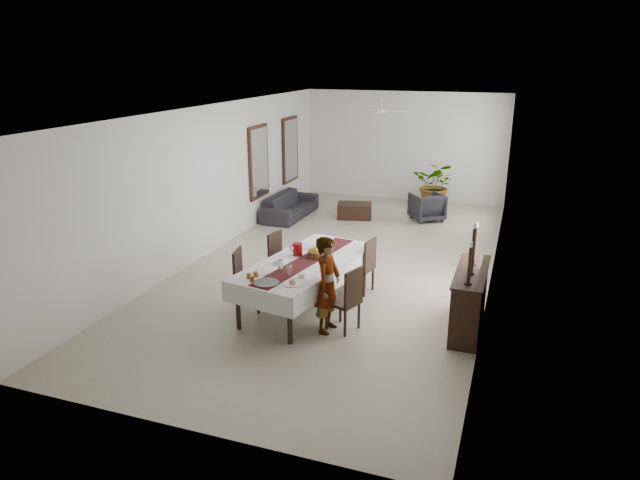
# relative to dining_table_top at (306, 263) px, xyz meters

# --- Properties ---
(floor) EXTENTS (6.00, 12.00, 0.00)m
(floor) POSITION_rel_dining_table_top_xyz_m (-0.05, 2.31, -0.81)
(floor) COLOR #B1A88D
(floor) RESTS_ON ground
(ceiling) EXTENTS (6.00, 12.00, 0.02)m
(ceiling) POSITION_rel_dining_table_top_xyz_m (-0.05, 2.31, 2.39)
(ceiling) COLOR white
(ceiling) RESTS_ON wall_back
(wall_back) EXTENTS (6.00, 0.02, 3.20)m
(wall_back) POSITION_rel_dining_table_top_xyz_m (-0.05, 8.31, 0.79)
(wall_back) COLOR silver
(wall_back) RESTS_ON floor
(wall_front) EXTENTS (6.00, 0.02, 3.20)m
(wall_front) POSITION_rel_dining_table_top_xyz_m (-0.05, -3.69, 0.79)
(wall_front) COLOR silver
(wall_front) RESTS_ON floor
(wall_left) EXTENTS (0.02, 12.00, 3.20)m
(wall_left) POSITION_rel_dining_table_top_xyz_m (-3.05, 2.31, 0.79)
(wall_left) COLOR silver
(wall_left) RESTS_ON floor
(wall_right) EXTENTS (0.02, 12.00, 3.20)m
(wall_right) POSITION_rel_dining_table_top_xyz_m (2.95, 2.31, 0.79)
(wall_right) COLOR silver
(wall_right) RESTS_ON floor
(dining_table_top) EXTENTS (1.60, 2.84, 0.06)m
(dining_table_top) POSITION_rel_dining_table_top_xyz_m (0.00, 0.00, 0.00)
(dining_table_top) COLOR black
(dining_table_top) RESTS_ON table_leg_fl
(table_leg_fl) EXTENTS (0.09, 0.09, 0.78)m
(table_leg_fl) POSITION_rel_dining_table_top_xyz_m (-0.72, -1.16, -0.42)
(table_leg_fl) COLOR black
(table_leg_fl) RESTS_ON floor
(table_leg_fr) EXTENTS (0.09, 0.09, 0.78)m
(table_leg_fr) POSITION_rel_dining_table_top_xyz_m (0.24, -1.34, -0.42)
(table_leg_fr) COLOR black
(table_leg_fr) RESTS_ON floor
(table_leg_bl) EXTENTS (0.09, 0.09, 0.78)m
(table_leg_bl) POSITION_rel_dining_table_top_xyz_m (-0.24, 1.34, -0.42)
(table_leg_bl) COLOR black
(table_leg_bl) RESTS_ON floor
(table_leg_br) EXTENTS (0.09, 0.09, 0.78)m
(table_leg_br) POSITION_rel_dining_table_top_xyz_m (0.72, 1.16, -0.42)
(table_leg_br) COLOR black
(table_leg_br) RESTS_ON floor
(tablecloth_top) EXTENTS (1.83, 3.07, 0.01)m
(tablecloth_top) POSITION_rel_dining_table_top_xyz_m (0.00, 0.00, 0.03)
(tablecloth_top) COLOR silver
(tablecloth_top) RESTS_ON dining_table_top
(tablecloth_drape_left) EXTENTS (0.55, 2.83, 0.33)m
(tablecloth_drape_left) POSITION_rel_dining_table_top_xyz_m (-0.64, 0.12, -0.13)
(tablecloth_drape_left) COLOR white
(tablecloth_drape_left) RESTS_ON dining_table_top
(tablecloth_drape_right) EXTENTS (0.55, 2.83, 0.33)m
(tablecloth_drape_right) POSITION_rel_dining_table_top_xyz_m (0.64, -0.12, -0.13)
(tablecloth_drape_right) COLOR white
(tablecloth_drape_right) RESTS_ON dining_table_top
(tablecloth_drape_near) EXTENTS (1.30, 0.26, 0.33)m
(tablecloth_drape_near) POSITION_rel_dining_table_top_xyz_m (-0.27, -1.41, -0.13)
(tablecloth_drape_near) COLOR silver
(tablecloth_drape_near) RESTS_ON dining_table_top
(tablecloth_drape_far) EXTENTS (1.30, 0.26, 0.33)m
(tablecloth_drape_far) POSITION_rel_dining_table_top_xyz_m (0.27, 1.41, -0.13)
(tablecloth_drape_far) COLOR white
(tablecloth_drape_far) RESTS_ON dining_table_top
(table_runner) EXTENTS (0.91, 2.81, 0.00)m
(table_runner) POSITION_rel_dining_table_top_xyz_m (-0.00, 0.00, 0.04)
(table_runner) COLOR #59191A
(table_runner) RESTS_ON tablecloth_top
(red_pitcher) EXTENTS (0.20, 0.20, 0.22)m
(red_pitcher) POSITION_rel_dining_table_top_xyz_m (-0.24, 0.22, 0.15)
(red_pitcher) COLOR maroon
(red_pitcher) RESTS_ON tablecloth_top
(pitcher_handle) EXTENTS (0.14, 0.05, 0.13)m
(pitcher_handle) POSITION_rel_dining_table_top_xyz_m (-0.34, 0.23, 0.15)
(pitcher_handle) COLOR maroon
(pitcher_handle) RESTS_ON red_pitcher
(wine_glass_near) EXTENTS (0.08, 0.08, 0.19)m
(wine_glass_near) POSITION_rel_dining_table_top_xyz_m (-0.00, -0.74, 0.14)
(wine_glass_near) COLOR white
(wine_glass_near) RESTS_ON tablecloth_top
(wine_glass_mid) EXTENTS (0.08, 0.08, 0.19)m
(wine_glass_mid) POSITION_rel_dining_table_top_xyz_m (-0.23, -0.58, 0.14)
(wine_glass_mid) COLOR silver
(wine_glass_mid) RESTS_ON tablecloth_top
(teacup_right) EXTENTS (0.10, 0.10, 0.07)m
(teacup_right) POSITION_rel_dining_table_top_xyz_m (0.20, -0.72, 0.07)
(teacup_right) COLOR white
(teacup_right) RESTS_ON saucer_right
(saucer_right) EXTENTS (0.17, 0.17, 0.01)m
(saucer_right) POSITION_rel_dining_table_top_xyz_m (0.20, -0.72, 0.05)
(saucer_right) COLOR silver
(saucer_right) RESTS_ON tablecloth_top
(teacup_left) EXTENTS (0.10, 0.10, 0.07)m
(teacup_left) POSITION_rel_dining_table_top_xyz_m (-0.40, -0.32, 0.07)
(teacup_left) COLOR silver
(teacup_left) RESTS_ON saucer_left
(saucer_left) EXTENTS (0.17, 0.17, 0.01)m
(saucer_left) POSITION_rel_dining_table_top_xyz_m (-0.40, -0.32, 0.05)
(saucer_left) COLOR white
(saucer_left) RESTS_ON tablecloth_top
(plate_near_right) EXTENTS (0.27, 0.27, 0.02)m
(plate_near_right) POSITION_rel_dining_table_top_xyz_m (0.17, -1.06, 0.05)
(plate_near_right) COLOR white
(plate_near_right) RESTS_ON tablecloth_top
(bread_near_right) EXTENTS (0.10, 0.10, 0.10)m
(bread_near_right) POSITION_rel_dining_table_top_xyz_m (0.17, -1.06, 0.08)
(bread_near_right) COLOR tan
(bread_near_right) RESTS_ON plate_near_right
(plate_near_left) EXTENTS (0.27, 0.27, 0.02)m
(plate_near_left) POSITION_rel_dining_table_top_xyz_m (-0.49, -0.76, 0.05)
(plate_near_left) COLOR silver
(plate_near_left) RESTS_ON tablecloth_top
(plate_far_left) EXTENTS (0.27, 0.27, 0.02)m
(plate_far_left) POSITION_rel_dining_table_top_xyz_m (-0.24, 0.67, 0.05)
(plate_far_left) COLOR silver
(plate_far_left) RESTS_ON tablecloth_top
(serving_tray) EXTENTS (0.40, 0.40, 0.02)m
(serving_tray) POSITION_rel_dining_table_top_xyz_m (-0.22, -1.15, 0.05)
(serving_tray) COLOR #3D3E42
(serving_tray) RESTS_ON tablecloth_top
(jam_jar_a) EXTENTS (0.07, 0.07, 0.08)m
(jam_jar_a) POSITION_rel_dining_table_top_xyz_m (-0.47, -1.14, 0.08)
(jam_jar_a) COLOR brown
(jam_jar_a) RESTS_ON tablecloth_top
(jam_jar_b) EXTENTS (0.07, 0.07, 0.08)m
(jam_jar_b) POSITION_rel_dining_table_top_xyz_m (-0.56, -1.05, 0.08)
(jam_jar_b) COLOR brown
(jam_jar_b) RESTS_ON tablecloth_top
(jam_jar_c) EXTENTS (0.07, 0.07, 0.08)m
(jam_jar_c) POSITION_rel_dining_table_top_xyz_m (-0.49, -0.95, 0.08)
(jam_jar_c) COLOR #944215
(jam_jar_c) RESTS_ON tablecloth_top
(fruit_basket) EXTENTS (0.33, 0.33, 0.11)m
(fruit_basket) POSITION_rel_dining_table_top_xyz_m (0.11, 0.26, 0.10)
(fruit_basket) COLOR brown
(fruit_basket) RESTS_ON tablecloth_top
(fruit_red) EXTENTS (0.10, 0.10, 0.10)m
(fruit_red) POSITION_rel_dining_table_top_xyz_m (0.14, 0.28, 0.18)
(fruit_red) COLOR #A71F10
(fruit_red) RESTS_ON fruit_basket
(fruit_green) EXTENTS (0.09, 0.09, 0.09)m
(fruit_green) POSITION_rel_dining_table_top_xyz_m (0.07, 0.30, 0.18)
(fruit_green) COLOR #4A7322
(fruit_green) RESTS_ON fruit_basket
(fruit_yellow) EXTENTS (0.09, 0.09, 0.09)m
(fruit_yellow) POSITION_rel_dining_table_top_xyz_m (0.10, 0.21, 0.18)
(fruit_yellow) COLOR gold
(fruit_yellow) RESTS_ON fruit_basket
(chair_right_near_seat) EXTENTS (0.58, 0.58, 0.05)m
(chair_right_near_seat) POSITION_rel_dining_table_top_xyz_m (0.85, -0.60, -0.34)
(chair_right_near_seat) COLOR black
(chair_right_near_seat) RESTS_ON chair_right_near_leg_fl
(chair_right_near_leg_fl) EXTENTS (0.06, 0.06, 0.45)m
(chair_right_near_leg_fl) POSITION_rel_dining_table_top_xyz_m (0.96, -0.84, -0.59)
(chair_right_near_leg_fl) COLOR black
(chair_right_near_leg_fl) RESTS_ON floor
(chair_right_near_leg_fr) EXTENTS (0.06, 0.06, 0.45)m
(chair_right_near_leg_fr) POSITION_rel_dining_table_top_xyz_m (1.08, -0.49, -0.59)
(chair_right_near_leg_fr) COLOR black
(chair_right_near_leg_fr) RESTS_ON floor
(chair_right_near_leg_bl) EXTENTS (0.06, 0.06, 0.45)m
(chair_right_near_leg_bl) POSITION_rel_dining_table_top_xyz_m (0.61, -0.72, -0.59)
(chair_right_near_leg_bl) COLOR black
(chair_right_near_leg_bl) RESTS_ON floor
(chair_right_near_leg_br) EXTENTS (0.06, 0.06, 0.45)m
(chair_right_near_leg_br) POSITION_rel_dining_table_top_xyz_m (0.74, -0.37, -0.59)
(chair_right_near_leg_br) COLOR black
(chair_right_near_leg_br) RESTS_ON floor
(chair_right_near_back) EXTENTS (0.19, 0.44, 0.57)m
(chair_right_near_back) POSITION_rel_dining_table_top_xyz_m (1.04, -0.67, -0.03)
(chair_right_near_back) COLOR black
(chair_right_near_back) RESTS_ON chair_right_near_seat
(chair_right_far_seat) EXTENTS (0.52, 0.52, 0.05)m
(chair_right_far_seat) POSITION_rel_dining_table_top_xyz_m (0.69, 0.96, -0.35)
(chair_right_far_seat) COLOR black
(chair_right_far_seat) RESTS_ON chair_right_far_leg_fl
(chair_right_far_leg_fl) EXTENTS (0.05, 0.05, 0.44)m
(chair_right_far_leg_fl) POSITION_rel_dining_table_top_xyz_m (0.83, 0.75, -0.59)
(chair_right_far_leg_fl) COLOR black
(chair_right_far_leg_fl) RESTS_ON floor
(chair_right_far_leg_fr) EXTENTS (0.05, 0.05, 0.44)m
(chair_right_far_leg_fr) POSITION_rel_dining_table_top_xyz_m (0.90, 1.10, -0.59)
(chair_right_far_leg_fr) COLOR black
(chair_right_far_leg_fr) RESTS_ON floor
(chair_right_far_leg_bl) EXTENTS (0.05, 0.05, 0.44)m
(chair_right_far_leg_bl) POSITION_rel_dining_table_top_xyz_m (0.48, 0.82, -0.59)
(chair_right_far_leg_bl) COLOR black
(chair_right_far_leg_bl) RESTS_ON floor
(chair_right_far_leg_br) EXTENTS (0.05, 0.05, 0.44)m
(chair_right_far_leg_br) POSITION_rel_dining_table_top_xyz_m (0.55, 1.17, -0.59)
(chair_right_far_leg_br) COLOR black
(chair_right_far_leg_br) RESTS_ON floor
(chair_right_far_back) EXTENTS (0.13, 0.44, 0.56)m
(chair_right_far_back) POSITION_rel_dining_table_top_xyz_m (0.89, 0.92, -0.05)
(chair_right_far_back) COLOR black
(chair_right_far_back) RESTS_ON chair_right_far_seat
(chair_left_near_seat) EXTENTS (0.53, 0.53, 0.05)m
(chair_left_near_seat) POSITION_rel_dining_table_top_xyz_m (-0.89, -0.39, -0.34)
(chair_left_near_seat) COLOR black
(chair_left_near_seat) RESTS_ON chair_left_near_leg_fl
(chair_left_near_leg_fl) EXTENTS (0.05, 0.05, 0.44)m
(chair_left_near_leg_fl) POSITION_rel_dining_table_top_xyz_m (-1.10, -0.24, -0.59)
(chair_left_near_leg_fl) COLOR black
(chair_left_near_leg_fl) RESTS_ON floor
(chair_left_near_leg_fr) EXTENTS (0.05, 0.05, 0.44)m
(chair_left_near_leg_fr) POSITION_rel_dining_table_top_xyz_m (-1.03, -0.61, -0.59)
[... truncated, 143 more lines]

